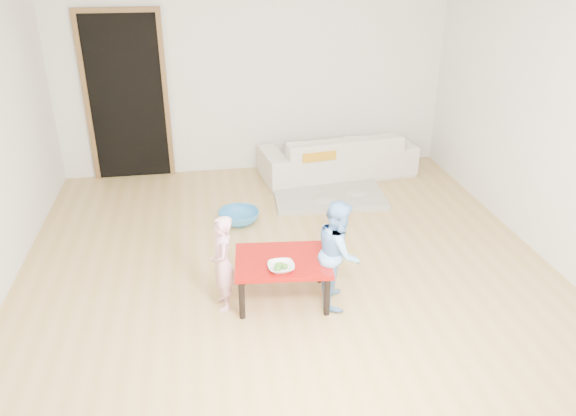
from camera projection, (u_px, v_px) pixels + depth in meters
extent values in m
cube|color=tan|center=(285.00, 260.00, 5.46)|extent=(5.00, 5.00, 0.01)
cube|color=silver|center=(254.00, 72.00, 7.13)|extent=(5.00, 0.02, 2.60)
cube|color=silver|center=(547.00, 118.00, 5.26)|extent=(0.02, 5.00, 2.60)
imported|color=beige|center=(338.00, 154.00, 7.31)|extent=(2.06, 1.02, 0.58)
cube|color=orange|center=(314.00, 152.00, 6.96)|extent=(0.48, 0.44, 0.11)
imported|color=white|center=(281.00, 267.00, 4.52)|extent=(0.22, 0.22, 0.05)
imported|color=#D96383|center=(223.00, 263.00, 4.59)|extent=(0.21, 0.31, 0.84)
imported|color=#6CB7FA|center=(339.00, 253.00, 4.65)|extent=(0.45, 0.52, 0.93)
imported|color=#3283BF|center=(239.00, 217.00, 6.14)|extent=(0.44, 0.44, 0.14)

